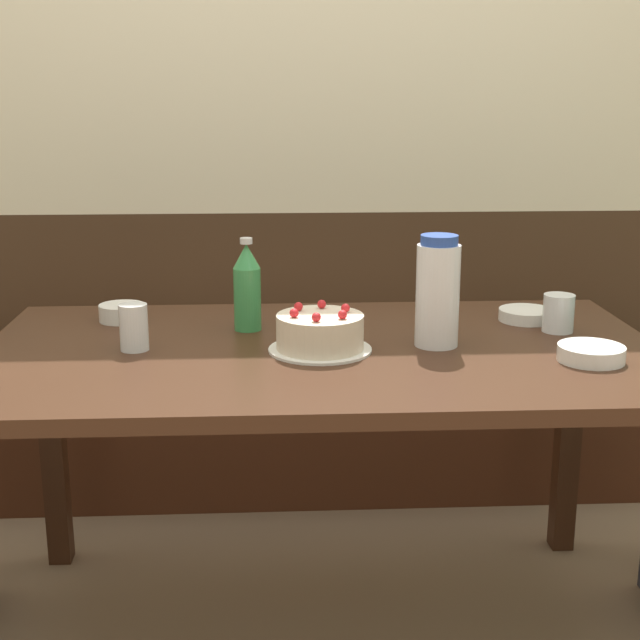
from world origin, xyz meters
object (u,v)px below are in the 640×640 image
object	(u,v)px
soju_bottle	(247,287)
glass_tumbler_short	(134,328)
birthday_cake	(320,333)
bowl_soup_white	(122,313)
bowl_rice_small	(591,353)
bowl_side_dish	(526,315)
glass_water_tall	(558,313)
bench_seat	(308,419)
water_pitcher	(438,292)

from	to	relation	value
soju_bottle	glass_tumbler_short	distance (m)	0.30
birthday_cake	bowl_soup_white	size ratio (longest dim) A/B	2.04
bowl_rice_small	glass_tumbler_short	bearing A→B (deg)	172.13
bowl_side_dish	glass_water_tall	bearing A→B (deg)	-66.92
bench_seat	glass_tumbler_short	bearing A→B (deg)	-116.64
glass_water_tall	bench_seat	bearing A→B (deg)	128.11
birthday_cake	glass_tumbler_short	xyz separation A→B (m)	(-0.41, 0.03, 0.01)
bowl_soup_white	bowl_rice_small	distance (m)	1.13
bowl_side_dish	glass_tumbler_short	distance (m)	0.97
birthday_cake	bench_seat	bearing A→B (deg)	89.54
soju_bottle	glass_tumbler_short	world-z (taller)	soju_bottle
bowl_side_dish	glass_tumbler_short	size ratio (longest dim) A/B	1.32
bowl_soup_white	glass_tumbler_short	world-z (taller)	glass_tumbler_short
birthday_cake	bowl_rice_small	size ratio (longest dim) A/B	1.62
soju_bottle	glass_tumbler_short	xyz separation A→B (m)	(-0.25, -0.16, -0.05)
birthday_cake	glass_tumbler_short	world-z (taller)	glass_tumbler_short
bench_seat	water_pitcher	xyz separation A→B (m)	(0.26, -0.83, 0.61)
water_pitcher	glass_tumbler_short	size ratio (longest dim) A/B	2.42
birthday_cake	bowl_soup_white	distance (m)	0.56
soju_bottle	bowl_soup_white	size ratio (longest dim) A/B	1.99
glass_water_tall	glass_tumbler_short	xyz separation A→B (m)	(-0.99, -0.11, 0.01)
soju_bottle	birthday_cake	bearing A→B (deg)	-49.39
soju_bottle	bowl_soup_white	xyz separation A→B (m)	(-0.32, 0.10, -0.09)
water_pitcher	glass_water_tall	world-z (taller)	water_pitcher
water_pitcher	soju_bottle	distance (m)	0.46
bench_seat	bowl_side_dish	size ratio (longest dim) A/B	16.66
bowl_soup_white	glass_water_tall	xyz separation A→B (m)	(1.06, -0.16, 0.02)
bowl_side_dish	water_pitcher	bearing A→B (deg)	-141.67
water_pitcher	bench_seat	bearing A→B (deg)	107.22
bowl_rice_small	glass_water_tall	xyz separation A→B (m)	(0.00, 0.24, 0.03)
bowl_rice_small	bowl_side_dish	size ratio (longest dim) A/B	1.03
birthday_cake	glass_tumbler_short	bearing A→B (deg)	176.29
bench_seat	bowl_soup_white	distance (m)	0.90
glass_tumbler_short	bench_seat	bearing A→B (deg)	63.36
soju_bottle	glass_water_tall	bearing A→B (deg)	-4.47
water_pitcher	bowl_soup_white	distance (m)	0.80
soju_bottle	bowl_rice_small	bearing A→B (deg)	-22.21
soju_bottle	glass_tumbler_short	bearing A→B (deg)	-146.31
bowl_rice_small	soju_bottle	bearing A→B (deg)	157.79
bowl_soup_white	bowl_side_dish	world-z (taller)	bowl_soup_white
soju_bottle	bowl_side_dish	size ratio (longest dim) A/B	1.63
birthday_cake	soju_bottle	world-z (taller)	soju_bottle
water_pitcher	soju_bottle	bearing A→B (deg)	159.28
bench_seat	water_pitcher	world-z (taller)	water_pitcher
glass_tumbler_short	bowl_rice_small	bearing A→B (deg)	-7.87
water_pitcher	glass_tumbler_short	distance (m)	0.68
glass_tumbler_short	soju_bottle	bearing A→B (deg)	33.69
birthday_cake	bowl_side_dish	distance (m)	0.58
birthday_cake	soju_bottle	xyz separation A→B (m)	(-0.16, 0.19, 0.07)
glass_water_tall	birthday_cake	bearing A→B (deg)	-166.98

